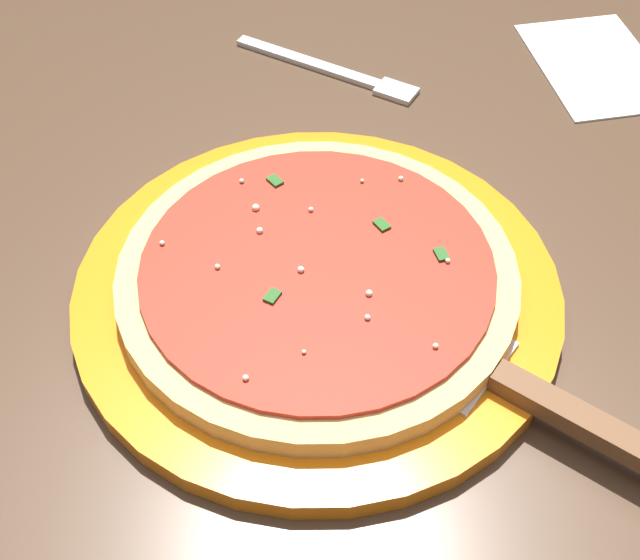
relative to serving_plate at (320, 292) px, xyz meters
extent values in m
cube|color=black|center=(0.37, 0.35, -0.39)|extent=(0.06, 0.06, 0.72)
cube|color=#473323|center=(-0.03, -0.04, -0.02)|extent=(0.95, 0.91, 0.03)
cylinder|color=orange|center=(0.00, 0.00, 0.00)|extent=(0.34, 0.34, 0.01)
cylinder|color=#DBB26B|center=(0.00, 0.00, 0.02)|extent=(0.28, 0.28, 0.02)
cylinder|color=red|center=(0.00, 0.00, 0.03)|extent=(0.25, 0.25, 0.00)
sphere|color=#EFEACC|center=(0.09, -0.03, 0.03)|extent=(0.00, 0.00, 0.00)
sphere|color=#EFEACC|center=(-0.02, -0.04, 0.03)|extent=(0.00, 0.00, 0.00)
sphere|color=#EFEACC|center=(-0.08, 0.00, 0.03)|extent=(0.00, 0.00, 0.00)
sphere|color=#EFEACC|center=(0.01, 0.11, 0.03)|extent=(0.00, 0.00, 0.00)
sphere|color=#EFEACC|center=(-0.01, 0.01, 0.03)|extent=(0.00, 0.00, 0.00)
sphere|color=#EFEACC|center=(0.01, -0.09, 0.03)|extent=(0.00, 0.00, 0.00)
sphere|color=#EFEACC|center=(0.09, -0.05, 0.03)|extent=(0.00, 0.00, 0.00)
sphere|color=#EFEACC|center=(-0.04, -0.04, 0.03)|extent=(0.00, 0.00, 0.00)
sphere|color=#EFEACC|center=(-0.10, 0.04, 0.03)|extent=(0.00, 0.00, 0.00)
sphere|color=#EFEACC|center=(0.05, 0.01, 0.03)|extent=(0.00, 0.00, 0.00)
sphere|color=#EFEACC|center=(-0.06, -0.08, 0.03)|extent=(0.00, 0.00, 0.00)
sphere|color=#EFEACC|center=(-0.01, 0.07, 0.03)|extent=(0.00, 0.00, 0.00)
sphere|color=#EFEACC|center=(0.05, 0.05, 0.03)|extent=(0.01, 0.01, 0.01)
sphere|color=#EFEACC|center=(0.08, 0.06, 0.03)|extent=(0.00, 0.00, 0.00)
sphere|color=#EFEACC|center=(0.03, 0.04, 0.03)|extent=(0.00, 0.00, 0.00)
cube|color=#23561E|center=(0.08, 0.04, 0.03)|extent=(0.01, 0.01, 0.00)
cube|color=#23561E|center=(-0.03, 0.03, 0.03)|extent=(0.01, 0.01, 0.00)
cube|color=#23561E|center=(0.04, -0.04, 0.03)|extent=(0.01, 0.01, 0.00)
cube|color=#23561E|center=(0.02, -0.08, 0.03)|extent=(0.01, 0.01, 0.00)
cube|color=silver|center=(-0.05, -0.08, 0.01)|extent=(0.11, 0.11, 0.00)
cube|color=brown|center=(-0.11, -0.17, 0.01)|extent=(0.08, 0.12, 0.01)
cube|color=white|center=(0.31, -0.24, -0.01)|extent=(0.18, 0.15, 0.00)
cube|color=silver|center=(0.29, 0.03, 0.00)|extent=(0.07, 0.14, 0.00)
cube|color=silver|center=(0.25, -0.05, 0.00)|extent=(0.04, 0.04, 0.00)
camera|label=1|loc=(-0.41, -0.03, 0.46)|focal=48.96mm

